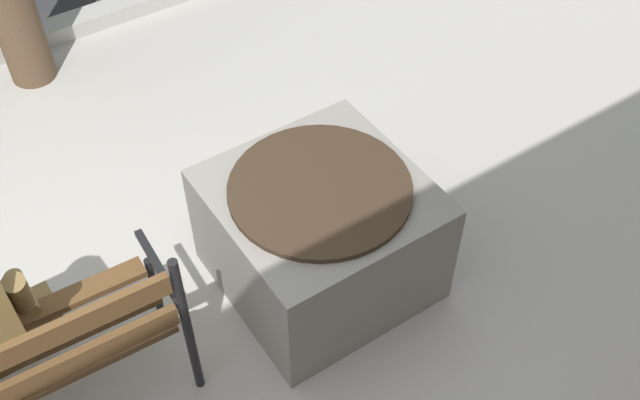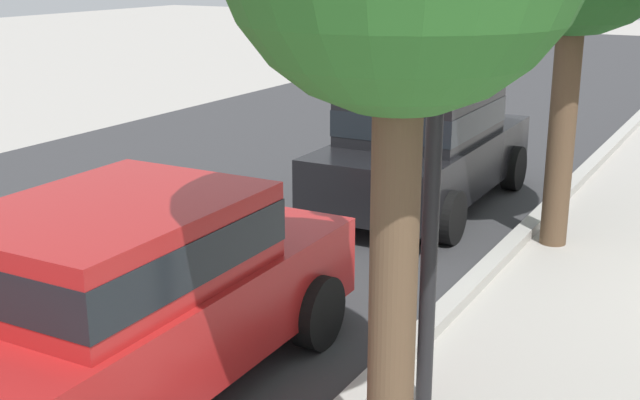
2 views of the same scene
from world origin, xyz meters
name	(u,v)px [view 2 (image 2 of 2)]	position (x,y,z in m)	size (l,w,h in m)	color
street_surface	(179,200)	(0.00, 7.50, 0.00)	(60.00, 9.00, 0.01)	#38383A
curb_stone	(504,253)	(0.00, 2.90, 0.06)	(60.00, 0.20, 0.12)	#B2AFA8
parked_car_red	(126,293)	(-4.32, 4.48, 0.84)	(4.12, 1.96, 1.56)	#B21E1E
parked_car_black	(424,145)	(1.43, 4.48, 0.84)	(4.12, 1.96, 1.56)	black
lamp_post	(437,62)	(-3.35, 2.48, 2.55)	(0.32, 0.32, 3.90)	black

